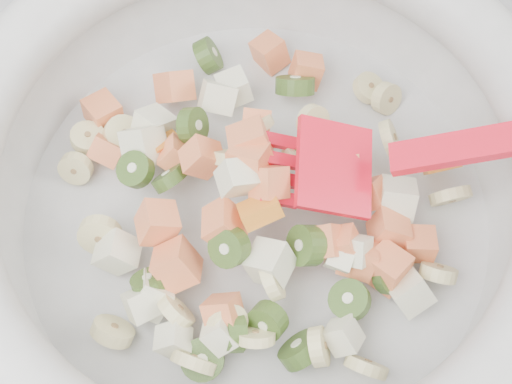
{
  "coord_description": "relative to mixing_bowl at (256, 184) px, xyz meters",
  "views": [
    {
      "loc": [
        0.0,
        1.25,
        1.38
      ],
      "look_at": [
        0.0,
        1.47,
        0.95
      ],
      "focal_mm": 55.0,
      "sensor_mm": 36.0,
      "label": 1
    }
  ],
  "objects": [
    {
      "name": "mixing_bowl",
      "position": [
        0.0,
        0.0,
        0.0
      ],
      "size": [
        0.45,
        0.39,
        0.15
      ],
      "color": "silver",
      "rests_on": "counter"
    }
  ]
}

